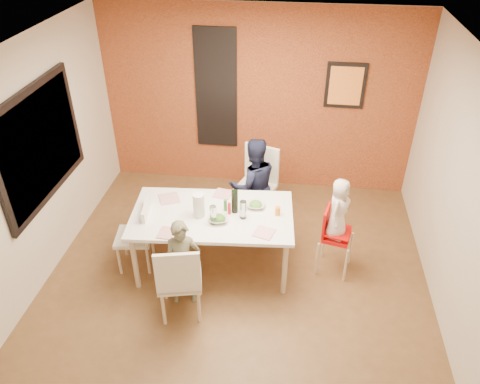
# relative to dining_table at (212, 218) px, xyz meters

# --- Properties ---
(ground) EXTENTS (4.50, 4.50, 0.00)m
(ground) POSITION_rel_dining_table_xyz_m (0.31, -0.22, -0.71)
(ground) COLOR brown
(ground) RESTS_ON ground
(ceiling) EXTENTS (4.50, 4.50, 0.02)m
(ceiling) POSITION_rel_dining_table_xyz_m (0.31, -0.22, 1.99)
(ceiling) COLOR white
(ceiling) RESTS_ON wall_back
(wall_back) EXTENTS (4.50, 0.02, 2.70)m
(wall_back) POSITION_rel_dining_table_xyz_m (0.31, 2.03, 0.64)
(wall_back) COLOR beige
(wall_back) RESTS_ON ground
(wall_front) EXTENTS (4.50, 0.02, 2.70)m
(wall_front) POSITION_rel_dining_table_xyz_m (0.31, -2.47, 0.64)
(wall_front) COLOR beige
(wall_front) RESTS_ON ground
(wall_left) EXTENTS (0.02, 4.50, 2.70)m
(wall_left) POSITION_rel_dining_table_xyz_m (-1.94, -0.22, 0.64)
(wall_left) COLOR beige
(wall_left) RESTS_ON ground
(wall_right) EXTENTS (0.02, 4.50, 2.70)m
(wall_right) POSITION_rel_dining_table_xyz_m (2.56, -0.22, 0.64)
(wall_right) COLOR beige
(wall_right) RESTS_ON ground
(brick_accent_wall) EXTENTS (4.50, 0.02, 2.70)m
(brick_accent_wall) POSITION_rel_dining_table_xyz_m (0.31, 2.01, 0.64)
(brick_accent_wall) COLOR maroon
(brick_accent_wall) RESTS_ON ground
(picture_window_frame) EXTENTS (0.05, 1.70, 1.30)m
(picture_window_frame) POSITION_rel_dining_table_xyz_m (-1.91, -0.02, 0.84)
(picture_window_frame) COLOR black
(picture_window_frame) RESTS_ON wall_left
(picture_window_pane) EXTENTS (0.02, 1.55, 1.15)m
(picture_window_pane) POSITION_rel_dining_table_xyz_m (-1.89, -0.02, 0.84)
(picture_window_pane) COLOR black
(picture_window_pane) RESTS_ON wall_left
(glassblock_strip) EXTENTS (0.55, 0.03, 1.70)m
(glassblock_strip) POSITION_rel_dining_table_xyz_m (-0.29, 1.99, 0.79)
(glassblock_strip) COLOR silver
(glassblock_strip) RESTS_ON wall_back
(glassblock_surround) EXTENTS (0.60, 0.03, 1.76)m
(glassblock_surround) POSITION_rel_dining_table_xyz_m (-0.29, 1.99, 0.79)
(glassblock_surround) COLOR black
(glassblock_surround) RESTS_ON wall_back
(art_print_frame) EXTENTS (0.54, 0.03, 0.64)m
(art_print_frame) POSITION_rel_dining_table_xyz_m (1.51, 1.99, 0.94)
(art_print_frame) COLOR black
(art_print_frame) RESTS_ON wall_back
(art_print_canvas) EXTENTS (0.44, 0.01, 0.54)m
(art_print_canvas) POSITION_rel_dining_table_xyz_m (1.51, 1.97, 0.94)
(art_print_canvas) COLOR #FA9F37
(art_print_canvas) RESTS_ON wall_back
(dining_table) EXTENTS (1.94, 1.18, 0.77)m
(dining_table) POSITION_rel_dining_table_xyz_m (0.00, 0.00, 0.00)
(dining_table) COLOR white
(dining_table) RESTS_ON ground
(chair_near) EXTENTS (0.55, 0.55, 0.98)m
(chair_near) POSITION_rel_dining_table_xyz_m (-0.19, -0.86, -0.16)
(chair_near) COLOR beige
(chair_near) RESTS_ON ground
(chair_far) EXTENTS (0.62, 0.62, 1.06)m
(chair_far) POSITION_rel_dining_table_xyz_m (0.42, 1.08, -0.11)
(chair_far) COLOR white
(chair_far) RESTS_ON ground
(chair_left) EXTENTS (0.47, 0.47, 0.91)m
(chair_left) POSITION_rel_dining_table_xyz_m (-0.86, -0.11, -0.20)
(chair_left) COLOR silver
(chair_left) RESTS_ON ground
(high_chair) EXTENTS (0.44, 0.44, 0.87)m
(high_chair) POSITION_rel_dining_table_xyz_m (1.41, 0.13, -0.18)
(high_chair) COLOR red
(high_chair) RESTS_ON ground
(child_near) EXTENTS (0.44, 0.34, 1.07)m
(child_near) POSITION_rel_dining_table_xyz_m (-0.21, -0.62, -0.17)
(child_near) COLOR brown
(child_near) RESTS_ON ground
(child_far) EXTENTS (0.79, 0.71, 1.33)m
(child_far) POSITION_rel_dining_table_xyz_m (0.39, 0.83, -0.04)
(child_far) COLOR black
(child_far) RESTS_ON ground
(toddler) EXTENTS (0.36, 0.43, 0.76)m
(toddler) POSITION_rel_dining_table_xyz_m (1.43, 0.12, 0.19)
(toddler) COLOR silver
(toddler) RESTS_ON high_chair
(plate_near_left) EXTENTS (0.22, 0.22, 0.01)m
(plate_near_left) POSITION_rel_dining_table_xyz_m (-0.41, -0.43, 0.07)
(plate_near_left) COLOR silver
(plate_near_left) RESTS_ON dining_table
(plate_far_mid) EXTENTS (0.24, 0.24, 0.01)m
(plate_far_mid) POSITION_rel_dining_table_xyz_m (0.06, 0.41, 0.07)
(plate_far_mid) COLOR white
(plate_far_mid) RESTS_ON dining_table
(plate_near_right) EXTENTS (0.26, 0.26, 0.01)m
(plate_near_right) POSITION_rel_dining_table_xyz_m (0.63, -0.28, 0.07)
(plate_near_right) COLOR white
(plate_near_right) RESTS_ON dining_table
(plate_far_left) EXTENTS (0.31, 0.31, 0.01)m
(plate_far_left) POSITION_rel_dining_table_xyz_m (-0.57, 0.23, 0.08)
(plate_far_left) COLOR white
(plate_far_left) RESTS_ON dining_table
(salad_bowl_a) EXTENTS (0.28, 0.28, 0.06)m
(salad_bowl_a) POSITION_rel_dining_table_xyz_m (0.10, -0.13, 0.10)
(salad_bowl_a) COLOR silver
(salad_bowl_a) RESTS_ON dining_table
(salad_bowl_b) EXTENTS (0.23, 0.23, 0.05)m
(salad_bowl_b) POSITION_rel_dining_table_xyz_m (0.48, 0.21, 0.10)
(salad_bowl_b) COLOR silver
(salad_bowl_b) RESTS_ON dining_table
(wine_bottle) EXTENTS (0.08, 0.08, 0.29)m
(wine_bottle) POSITION_rel_dining_table_xyz_m (0.25, 0.07, 0.21)
(wine_bottle) COLOR black
(wine_bottle) RESTS_ON dining_table
(wine_glass_a) EXTENTS (0.08, 0.08, 0.22)m
(wine_glass_a) POSITION_rel_dining_table_xyz_m (0.05, -0.17, 0.18)
(wine_glass_a) COLOR white
(wine_glass_a) RESTS_ON dining_table
(wine_glass_b) EXTENTS (0.08, 0.08, 0.22)m
(wine_glass_b) POSITION_rel_dining_table_xyz_m (0.36, -0.03, 0.18)
(wine_glass_b) COLOR silver
(wine_glass_b) RESTS_ON dining_table
(paper_towel_roll) EXTENTS (0.13, 0.13, 0.29)m
(paper_towel_roll) POSITION_rel_dining_table_xyz_m (-0.14, -0.06, 0.22)
(paper_towel_roll) COLOR silver
(paper_towel_roll) RESTS_ON dining_table
(condiment_red) EXTENTS (0.04, 0.04, 0.15)m
(condiment_red) POSITION_rel_dining_table_xyz_m (0.20, 0.03, 0.14)
(condiment_red) COLOR red
(condiment_red) RESTS_ON dining_table
(condiment_green) EXTENTS (0.04, 0.04, 0.15)m
(condiment_green) POSITION_rel_dining_table_xyz_m (0.14, 0.08, 0.14)
(condiment_green) COLOR #2F7B29
(condiment_green) RESTS_ON dining_table
(condiment_brown) EXTENTS (0.03, 0.03, 0.12)m
(condiment_brown) POSITION_rel_dining_table_xyz_m (0.02, -0.00, 0.13)
(condiment_brown) COLOR brown
(condiment_brown) RESTS_ON dining_table
(sippy_cup) EXTENTS (0.06, 0.06, 0.10)m
(sippy_cup) POSITION_rel_dining_table_xyz_m (0.75, 0.08, 0.12)
(sippy_cup) COLOR orange
(sippy_cup) RESTS_ON dining_table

